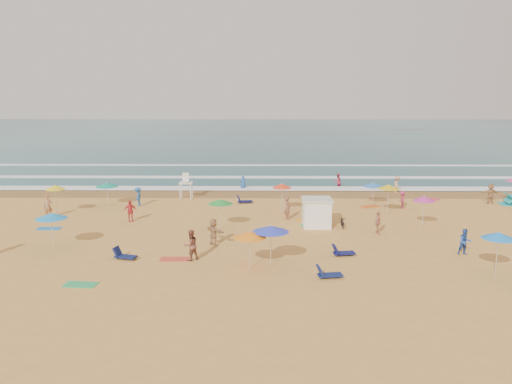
{
  "coord_description": "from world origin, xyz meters",
  "views": [
    {
      "loc": [
        -1.88,
        -35.83,
        9.81
      ],
      "look_at": [
        -2.36,
        6.0,
        1.5
      ],
      "focal_mm": 35.0,
      "sensor_mm": 36.0,
      "label": 1
    }
  ],
  "objects": [
    {
      "name": "cabana_roof",
      "position": [
        2.23,
        0.42,
        2.06
      ],
      "size": [
        2.2,
        2.2,
        0.12
      ],
      "primitive_type": "cube",
      "color": "silver",
      "rests_on": "cabana"
    },
    {
      "name": "cabana",
      "position": [
        2.23,
        0.42,
        1.0
      ],
      "size": [
        2.0,
        2.0,
        2.0
      ],
      "primitive_type": "cube",
      "color": "white",
      "rests_on": "ground"
    },
    {
      "name": "ocean",
      "position": [
        0.0,
        84.0,
        0.0
      ],
      "size": [
        220.0,
        140.0,
        0.18
      ],
      "primitive_type": "cube",
      "color": "#0C4756",
      "rests_on": "ground"
    },
    {
      "name": "loungers",
      "position": [
        8.12,
        -4.6,
        0.17
      ],
      "size": [
        33.84,
        20.77,
        0.34
      ],
      "color": "#0F194B",
      "rests_on": "ground"
    },
    {
      "name": "bicycle",
      "position": [
        4.13,
        0.12,
        0.42
      ],
      "size": [
        0.62,
        1.63,
        0.84
      ],
      "primitive_type": "imported",
      "rotation": [
        0.0,
        0.0,
        -0.04
      ],
      "color": "black",
      "rests_on": "ground"
    },
    {
      "name": "beach_umbrellas",
      "position": [
        0.02,
        -1.39,
        2.15
      ],
      "size": [
        52.32,
        21.69,
        0.82
      ],
      "color": "yellow",
      "rests_on": "ground"
    },
    {
      "name": "beachgoers",
      "position": [
        0.94,
        3.33,
        0.84
      ],
      "size": [
        39.05,
        24.86,
        2.12
      ],
      "color": "#B72D52",
      "rests_on": "ground"
    },
    {
      "name": "surf_foam",
      "position": [
        0.0,
        21.32,
        0.1
      ],
      "size": [
        200.0,
        18.7,
        0.05
      ],
      "color": "white",
      "rests_on": "ground"
    },
    {
      "name": "lifeguard_stand",
      "position": [
        -9.0,
        10.16,
        1.05
      ],
      "size": [
        1.2,
        1.2,
        2.1
      ],
      "primitive_type": null,
      "color": "white",
      "rests_on": "ground"
    },
    {
      "name": "towels",
      "position": [
        -0.27,
        -2.34,
        0.01
      ],
      "size": [
        52.23,
        22.61,
        0.03
      ],
      "color": "orange",
      "rests_on": "ground"
    },
    {
      "name": "ground",
      "position": [
        0.0,
        0.0,
        0.0
      ],
      "size": [
        220.0,
        220.0,
        0.0
      ],
      "primitive_type": "plane",
      "color": "gold",
      "rests_on": "ground"
    },
    {
      "name": "wet_sand",
      "position": [
        0.0,
        12.5,
        0.01
      ],
      "size": [
        220.0,
        220.0,
        0.0
      ],
      "primitive_type": "plane",
      "color": "olive",
      "rests_on": "ground"
    }
  ]
}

